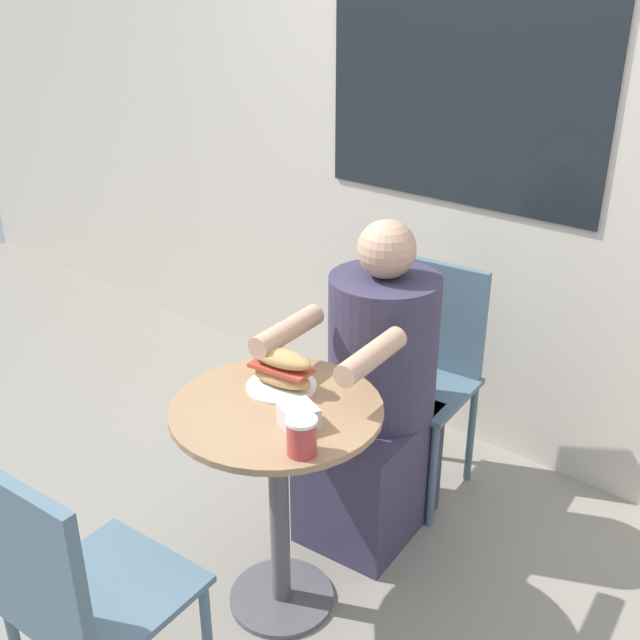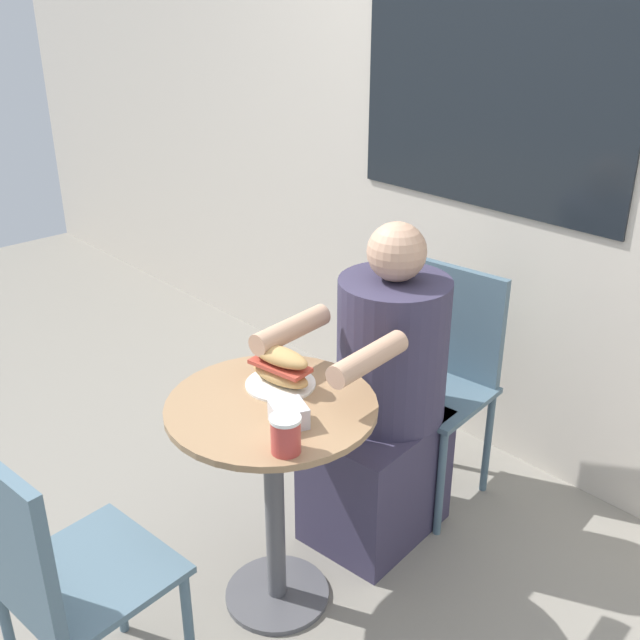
% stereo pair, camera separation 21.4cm
% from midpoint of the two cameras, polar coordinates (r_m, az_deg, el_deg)
% --- Properties ---
extents(ground_plane, '(8.00, 8.00, 0.00)m').
position_cam_midpoint_polar(ground_plane, '(2.56, -5.48, -20.48)').
color(ground_plane, gray).
extents(storefront_wall, '(8.00, 0.09, 2.80)m').
position_cam_midpoint_polar(storefront_wall, '(2.84, 12.45, 15.85)').
color(storefront_wall, beige).
rests_on(storefront_wall, ground_plane).
extents(cafe_table, '(0.60, 0.60, 0.72)m').
position_cam_midpoint_polar(cafe_table, '(2.23, -6.02, -11.05)').
color(cafe_table, '#997551').
rests_on(cafe_table, ground_plane).
extents(diner_chair, '(0.42, 0.42, 0.87)m').
position_cam_midpoint_polar(diner_chair, '(2.79, 6.13, -2.98)').
color(diner_chair, slate).
rests_on(diner_chair, ground_plane).
extents(seated_diner, '(0.43, 0.68, 1.13)m').
position_cam_midpoint_polar(seated_diner, '(2.56, 1.81, -6.61)').
color(seated_diner, '#38334C').
rests_on(seated_diner, ground_plane).
extents(empty_chair_across, '(0.42, 0.42, 0.87)m').
position_cam_midpoint_polar(empty_chair_across, '(1.96, -21.62, -18.67)').
color(empty_chair_across, slate).
rests_on(empty_chair_across, ground_plane).
extents(sandwich_on_plate, '(0.21, 0.21, 0.12)m').
position_cam_midpoint_polar(sandwich_on_plate, '(2.18, -5.80, -3.94)').
color(sandwich_on_plate, white).
rests_on(sandwich_on_plate, cafe_table).
extents(drink_cup, '(0.08, 0.08, 0.10)m').
position_cam_midpoint_polar(drink_cup, '(1.89, -4.68, -8.89)').
color(drink_cup, '#B73D38').
rests_on(drink_cup, cafe_table).
extents(napkin_box, '(0.12, 0.12, 0.06)m').
position_cam_midpoint_polar(napkin_box, '(2.01, -4.72, -7.42)').
color(napkin_box, silver).
rests_on(napkin_box, cafe_table).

